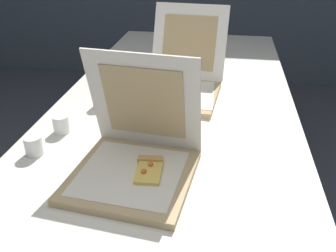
% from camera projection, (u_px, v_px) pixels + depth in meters
% --- Properties ---
extents(table, '(0.97, 2.49, 0.73)m').
position_uv_depth(table, '(170.00, 126.00, 1.43)').
color(table, silver).
rests_on(table, ground).
extents(pizza_box_front, '(0.37, 0.37, 0.35)m').
position_uv_depth(pizza_box_front, '(135.00, 159.00, 1.06)').
color(pizza_box_front, tan).
rests_on(pizza_box_front, table).
extents(pizza_box_middle, '(0.37, 0.49, 0.34)m').
position_uv_depth(pizza_box_middle, '(181.00, 82.00, 1.58)').
color(pizza_box_middle, tan).
rests_on(pizza_box_middle, table).
extents(cup_white_near_left, '(0.06, 0.06, 0.06)m').
position_uv_depth(cup_white_near_left, '(34.00, 146.00, 1.16)').
color(cup_white_near_left, white).
rests_on(cup_white_near_left, table).
extents(cup_white_mid, '(0.06, 0.06, 0.06)m').
position_uv_depth(cup_white_mid, '(100.00, 100.00, 1.47)').
color(cup_white_mid, white).
rests_on(cup_white_mid, table).
extents(cup_white_far, '(0.06, 0.06, 0.06)m').
position_uv_depth(cup_white_far, '(126.00, 74.00, 1.73)').
color(cup_white_far, white).
rests_on(cup_white_far, table).
extents(cup_white_near_center, '(0.06, 0.06, 0.06)m').
position_uv_depth(cup_white_near_center, '(61.00, 124.00, 1.29)').
color(cup_white_near_center, white).
rests_on(cup_white_near_center, table).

